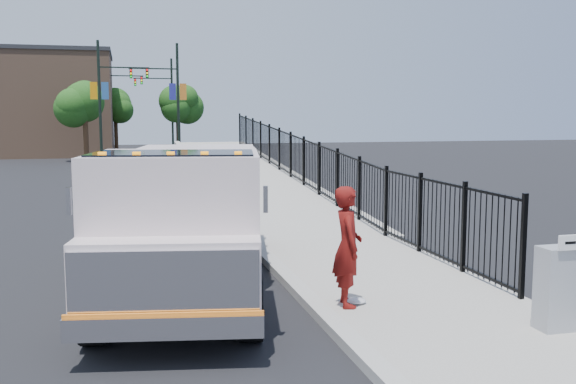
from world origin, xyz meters
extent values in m
plane|color=black|center=(0.00, 0.00, 0.00)|extent=(120.00, 120.00, 0.00)
cube|color=#9E998E|center=(1.93, -2.00, 0.06)|extent=(3.55, 12.00, 0.12)
cube|color=#ADAAA3|center=(0.00, -2.00, 0.08)|extent=(0.30, 12.00, 0.16)
cube|color=#9E998E|center=(2.12, 16.00, 0.00)|extent=(3.95, 24.06, 3.19)
cube|color=black|center=(3.55, 12.00, 0.90)|extent=(0.10, 28.00, 1.80)
cube|color=black|center=(-1.87, 0.82, 0.59)|extent=(2.33, 7.34, 0.23)
cube|color=silver|center=(-2.30, -1.60, 1.66)|extent=(2.88, 2.75, 2.14)
cube|color=silver|center=(-2.53, -2.91, 1.12)|extent=(2.60, 1.18, 1.07)
cube|color=silver|center=(-2.60, -3.30, 1.12)|extent=(2.43, 0.52, 0.91)
cube|color=silver|center=(-2.62, -3.38, 0.59)|extent=(2.56, 0.64, 0.30)
cube|color=orange|center=(-2.62, -3.38, 0.75)|extent=(2.53, 0.50, 0.06)
cube|color=black|center=(-2.35, -1.86, 2.30)|extent=(2.56, 1.78, 0.91)
cube|color=silver|center=(-1.62, 2.19, 1.66)|extent=(3.31, 4.87, 1.82)
cube|color=silver|center=(-3.80, -2.41, 2.14)|extent=(0.07, 0.07, 0.37)
cube|color=silver|center=(-1.17, -2.88, 2.14)|extent=(0.07, 0.07, 0.37)
cube|color=orange|center=(-3.36, -2.06, 2.75)|extent=(0.12, 0.10, 0.06)
cube|color=orange|center=(-2.89, -2.14, 2.75)|extent=(0.12, 0.10, 0.06)
cube|color=orange|center=(-2.41, -2.23, 2.75)|extent=(0.12, 0.10, 0.06)
cube|color=orange|center=(-1.94, -2.31, 2.75)|extent=(0.12, 0.10, 0.06)
cube|color=orange|center=(-1.47, -2.40, 2.75)|extent=(0.12, 0.10, 0.06)
cylinder|color=black|center=(-3.53, -2.13, 0.53)|extent=(0.52, 1.11, 1.07)
cylinder|color=black|center=(-1.33, -2.53, 0.53)|extent=(0.52, 1.11, 1.07)
cylinder|color=black|center=(-2.61, 3.02, 0.53)|extent=(0.52, 1.11, 1.07)
cylinder|color=black|center=(-0.41, 2.62, 0.53)|extent=(0.52, 1.11, 1.07)
cylinder|color=black|center=(-2.41, 4.17, 0.53)|extent=(0.52, 1.11, 1.07)
cylinder|color=black|center=(-0.20, 3.78, 0.53)|extent=(0.52, 1.11, 1.07)
imported|color=maroon|center=(0.50, -1.61, 1.13)|extent=(0.59, 0.80, 2.01)
cube|color=gray|center=(3.10, -3.52, 0.75)|extent=(0.55, 0.40, 1.25)
cube|color=white|center=(3.10, -3.74, 1.48)|extent=(0.35, 0.04, 0.22)
ellipsoid|color=silver|center=(0.68, -1.53, 0.16)|extent=(0.34, 0.34, 0.09)
cylinder|color=black|center=(-4.54, 31.99, 4.00)|extent=(0.18, 0.18, 8.00)
cube|color=black|center=(-2.94, 31.99, 6.30)|extent=(3.20, 0.08, 0.08)
cube|color=black|center=(-1.50, 31.99, 5.95)|extent=(0.18, 0.22, 0.60)
cube|color=#26548D|center=(-4.19, 31.99, 4.80)|extent=(0.45, 0.04, 1.10)
cube|color=orange|center=(-4.89, 31.99, 4.80)|extent=(0.45, 0.04, 1.10)
cylinder|color=black|center=(0.51, 32.61, 4.00)|extent=(0.18, 0.18, 8.00)
cube|color=black|center=(-1.09, 32.61, 6.30)|extent=(3.20, 0.08, 0.08)
cube|color=black|center=(-2.53, 32.61, 5.95)|extent=(0.18, 0.22, 0.60)
cube|color=#C86F20|center=(0.86, 32.61, 4.80)|extent=(0.45, 0.04, 1.10)
cube|color=navy|center=(0.16, 32.61, 4.80)|extent=(0.45, 0.04, 1.10)
cylinder|color=black|center=(-4.66, 41.43, 4.00)|extent=(0.18, 0.18, 8.00)
cube|color=black|center=(-3.06, 41.43, 6.30)|extent=(3.20, 0.08, 0.08)
cube|color=black|center=(-1.62, 41.43, 5.95)|extent=(0.18, 0.22, 0.60)
cube|color=#29279A|center=(-4.31, 41.43, 4.80)|extent=(0.45, 0.04, 1.10)
cube|color=orange|center=(-5.01, 41.43, 4.80)|extent=(0.45, 0.04, 1.10)
cylinder|color=black|center=(0.98, 44.70, 4.00)|extent=(0.18, 0.18, 8.00)
cube|color=black|center=(-0.62, 44.70, 6.30)|extent=(3.20, 0.08, 0.08)
cube|color=black|center=(-2.06, 44.70, 5.95)|extent=(0.18, 0.22, 0.60)
cube|color=gold|center=(1.33, 44.70, 4.80)|extent=(0.45, 0.04, 1.10)
cube|color=#1420A5|center=(0.63, 44.70, 4.80)|extent=(0.45, 0.04, 1.10)
cylinder|color=#382314|center=(-5.64, 34.92, 1.60)|extent=(0.36, 0.36, 3.20)
sphere|color=#194714|center=(-5.64, 34.92, 4.00)|extent=(2.89, 2.89, 2.89)
cylinder|color=#382314|center=(1.16, 40.91, 1.60)|extent=(0.36, 0.36, 3.20)
sphere|color=#194714|center=(1.16, 40.91, 4.00)|extent=(2.48, 2.48, 2.48)
cylinder|color=#382314|center=(-3.78, 47.39, 1.60)|extent=(0.36, 0.36, 3.20)
sphere|color=#194714|center=(-3.78, 47.39, 4.00)|extent=(2.78, 2.78, 2.78)
cube|color=#8C664C|center=(-9.00, 44.00, 4.00)|extent=(10.00, 10.00, 8.00)
camera|label=1|loc=(-3.04, -11.49, 3.31)|focal=40.00mm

